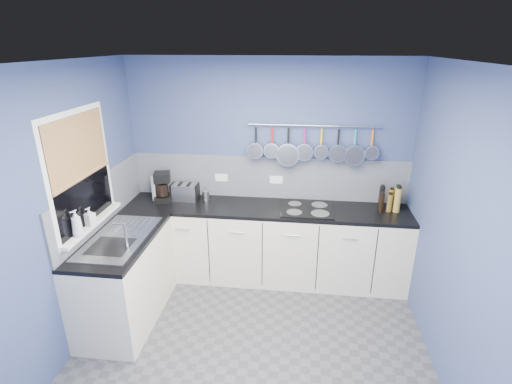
% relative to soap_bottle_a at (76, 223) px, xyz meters
% --- Properties ---
extents(floor, '(3.20, 3.00, 0.02)m').
position_rel_soap_bottle_a_xyz_m(floor, '(1.53, -0.03, -1.18)').
color(floor, '#47474C').
rests_on(floor, ground).
extents(ceiling, '(3.20, 3.00, 0.02)m').
position_rel_soap_bottle_a_xyz_m(ceiling, '(1.53, -0.03, 1.34)').
color(ceiling, white).
rests_on(ceiling, ground).
extents(wall_back, '(3.20, 0.02, 2.50)m').
position_rel_soap_bottle_a_xyz_m(wall_back, '(1.53, 1.48, 0.08)').
color(wall_back, navy).
rests_on(wall_back, ground).
extents(wall_front, '(3.20, 0.02, 2.50)m').
position_rel_soap_bottle_a_xyz_m(wall_front, '(1.53, -1.54, 0.08)').
color(wall_front, navy).
rests_on(wall_front, ground).
extents(wall_left, '(0.02, 3.00, 2.50)m').
position_rel_soap_bottle_a_xyz_m(wall_left, '(-0.08, -0.03, 0.08)').
color(wall_left, navy).
rests_on(wall_left, ground).
extents(wall_right, '(0.02, 3.00, 2.50)m').
position_rel_soap_bottle_a_xyz_m(wall_right, '(3.14, -0.03, 0.08)').
color(wall_right, navy).
rests_on(wall_right, ground).
extents(backsplash_back, '(3.20, 0.02, 0.50)m').
position_rel_soap_bottle_a_xyz_m(backsplash_back, '(1.53, 1.45, -0.02)').
color(backsplash_back, gray).
rests_on(backsplash_back, wall_back).
extents(backsplash_left, '(0.02, 1.80, 0.50)m').
position_rel_soap_bottle_a_xyz_m(backsplash_left, '(-0.06, 0.57, -0.02)').
color(backsplash_left, gray).
rests_on(backsplash_left, wall_left).
extents(cabinet_run_back, '(3.20, 0.60, 0.86)m').
position_rel_soap_bottle_a_xyz_m(cabinet_run_back, '(1.53, 1.17, -0.74)').
color(cabinet_run_back, beige).
rests_on(cabinet_run_back, ground).
extents(worktop_back, '(3.20, 0.60, 0.04)m').
position_rel_soap_bottle_a_xyz_m(worktop_back, '(1.53, 1.17, -0.29)').
color(worktop_back, black).
rests_on(worktop_back, cabinet_run_back).
extents(cabinet_run_left, '(0.60, 1.20, 0.86)m').
position_rel_soap_bottle_a_xyz_m(cabinet_run_left, '(0.23, 0.27, -0.74)').
color(cabinet_run_left, beige).
rests_on(cabinet_run_left, ground).
extents(worktop_left, '(0.60, 1.20, 0.04)m').
position_rel_soap_bottle_a_xyz_m(worktop_left, '(0.23, 0.27, -0.29)').
color(worktop_left, black).
rests_on(worktop_left, cabinet_run_left).
extents(window_frame, '(0.01, 1.00, 1.10)m').
position_rel_soap_bottle_a_xyz_m(window_frame, '(-0.05, 0.27, 0.38)').
color(window_frame, white).
rests_on(window_frame, wall_left).
extents(window_glass, '(0.01, 0.90, 1.00)m').
position_rel_soap_bottle_a_xyz_m(window_glass, '(-0.04, 0.27, 0.38)').
color(window_glass, black).
rests_on(window_glass, wall_left).
extents(bamboo_blind, '(0.01, 0.90, 0.55)m').
position_rel_soap_bottle_a_xyz_m(bamboo_blind, '(-0.03, 0.27, 0.61)').
color(bamboo_blind, tan).
rests_on(bamboo_blind, wall_left).
extents(window_sill, '(0.10, 0.98, 0.03)m').
position_rel_soap_bottle_a_xyz_m(window_sill, '(-0.02, 0.27, -0.13)').
color(window_sill, white).
rests_on(window_sill, wall_left).
extents(sink_unit, '(0.50, 0.95, 0.01)m').
position_rel_soap_bottle_a_xyz_m(sink_unit, '(0.23, 0.27, -0.27)').
color(sink_unit, silver).
rests_on(sink_unit, worktop_left).
extents(mixer_tap, '(0.12, 0.08, 0.26)m').
position_rel_soap_bottle_a_xyz_m(mixer_tap, '(0.39, 0.09, -0.14)').
color(mixer_tap, silver).
rests_on(mixer_tap, worktop_left).
extents(socket_left, '(0.15, 0.01, 0.09)m').
position_rel_soap_bottle_a_xyz_m(socket_left, '(0.98, 1.44, -0.04)').
color(socket_left, white).
rests_on(socket_left, backsplash_back).
extents(socket_right, '(0.15, 0.01, 0.09)m').
position_rel_soap_bottle_a_xyz_m(socket_right, '(1.63, 1.44, -0.04)').
color(socket_right, white).
rests_on(socket_right, backsplash_back).
extents(pot_rail, '(1.45, 0.02, 0.02)m').
position_rel_soap_bottle_a_xyz_m(pot_rail, '(2.03, 1.42, 0.61)').
color(pot_rail, silver).
rests_on(pot_rail, wall_back).
extents(soap_bottle_a, '(0.12, 0.12, 0.24)m').
position_rel_soap_bottle_a_xyz_m(soap_bottle_a, '(0.00, 0.00, 0.00)').
color(soap_bottle_a, white).
rests_on(soap_bottle_a, window_sill).
extents(soap_bottle_b, '(0.10, 0.10, 0.17)m').
position_rel_soap_bottle_a_xyz_m(soap_bottle_b, '(0.00, 0.21, -0.03)').
color(soap_bottle_b, white).
rests_on(soap_bottle_b, window_sill).
extents(paper_towel, '(0.16, 0.16, 0.28)m').
position_rel_soap_bottle_a_xyz_m(paper_towel, '(0.26, 1.23, -0.13)').
color(paper_towel, white).
rests_on(paper_towel, worktop_back).
extents(coffee_maker, '(0.24, 0.25, 0.34)m').
position_rel_soap_bottle_a_xyz_m(coffee_maker, '(0.33, 1.20, -0.10)').
color(coffee_maker, black).
rests_on(coffee_maker, worktop_back).
extents(toaster, '(0.30, 0.18, 0.19)m').
position_rel_soap_bottle_a_xyz_m(toaster, '(0.58, 1.27, -0.17)').
color(toaster, silver).
rests_on(toaster, worktop_back).
extents(canister, '(0.10, 0.10, 0.12)m').
position_rel_soap_bottle_a_xyz_m(canister, '(0.82, 1.28, -0.21)').
color(canister, silver).
rests_on(canister, worktop_back).
extents(hob, '(0.57, 0.50, 0.01)m').
position_rel_soap_bottle_a_xyz_m(hob, '(2.00, 1.15, -0.26)').
color(hob, black).
rests_on(hob, worktop_back).
extents(pan_0, '(0.18, 0.11, 0.37)m').
position_rel_soap_bottle_a_xyz_m(pan_0, '(1.40, 1.41, 0.42)').
color(pan_0, silver).
rests_on(pan_0, pot_rail).
extents(pan_1, '(0.17, 0.10, 0.36)m').
position_rel_soap_bottle_a_xyz_m(pan_1, '(1.58, 1.41, 0.43)').
color(pan_1, silver).
rests_on(pan_1, pot_rail).
extents(pan_2, '(0.26, 0.09, 0.45)m').
position_rel_soap_bottle_a_xyz_m(pan_2, '(1.76, 1.41, 0.39)').
color(pan_2, silver).
rests_on(pan_2, pot_rail).
extents(pan_3, '(0.19, 0.08, 0.38)m').
position_rel_soap_bottle_a_xyz_m(pan_3, '(1.94, 1.41, 0.42)').
color(pan_3, silver).
rests_on(pan_3, pot_rail).
extents(pan_4, '(0.16, 0.11, 0.35)m').
position_rel_soap_bottle_a_xyz_m(pan_4, '(2.12, 1.41, 0.44)').
color(pan_4, silver).
rests_on(pan_4, pot_rail).
extents(pan_5, '(0.20, 0.08, 0.39)m').
position_rel_soap_bottle_a_xyz_m(pan_5, '(2.30, 1.41, 0.42)').
color(pan_5, silver).
rests_on(pan_5, pot_rail).
extents(pan_6, '(0.23, 0.08, 0.42)m').
position_rel_soap_bottle_a_xyz_m(pan_6, '(2.48, 1.41, 0.40)').
color(pan_6, silver).
rests_on(pan_6, pot_rail).
extents(pan_7, '(0.16, 0.09, 0.35)m').
position_rel_soap_bottle_a_xyz_m(pan_7, '(2.67, 1.41, 0.44)').
color(pan_7, silver).
rests_on(pan_7, pot_rail).
extents(condiment_0, '(0.07, 0.07, 0.26)m').
position_rel_soap_bottle_a_xyz_m(condiment_0, '(2.98, 1.28, -0.14)').
color(condiment_0, '#3F721E').
rests_on(condiment_0, worktop_back).
extents(condiment_1, '(0.06, 0.06, 0.23)m').
position_rel_soap_bottle_a_xyz_m(condiment_1, '(2.91, 1.27, -0.15)').
color(condiment_1, '#8C5914').
rests_on(condiment_1, worktop_back).
extents(condiment_2, '(0.06, 0.06, 0.25)m').
position_rel_soap_bottle_a_xyz_m(condiment_2, '(2.81, 1.29, -0.14)').
color(condiment_2, black).
rests_on(condiment_2, worktop_back).
extents(condiment_3, '(0.07, 0.07, 0.27)m').
position_rel_soap_bottle_a_xyz_m(condiment_3, '(2.96, 1.20, -0.13)').
color(condiment_3, olive).
rests_on(condiment_3, worktop_back).
extents(condiment_4, '(0.06, 0.06, 0.20)m').
position_rel_soap_bottle_a_xyz_m(condiment_4, '(2.89, 1.21, -0.17)').
color(condiment_4, brown).
rests_on(condiment_4, worktop_back).
extents(condiment_5, '(0.06, 0.06, 0.21)m').
position_rel_soap_bottle_a_xyz_m(condiment_5, '(2.80, 1.19, -0.17)').
color(condiment_5, black).
rests_on(condiment_5, worktop_back).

